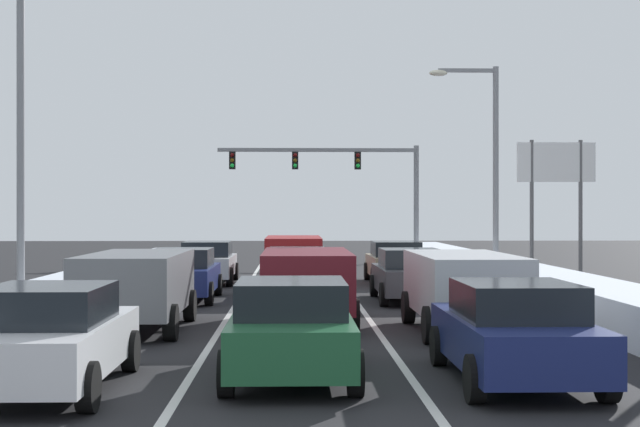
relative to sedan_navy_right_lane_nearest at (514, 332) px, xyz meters
The scene contains 21 objects.
ground_plane 10.97m from the sedan_navy_right_lane_nearest, 107.02° to the left, with size 120.00×120.00×0.00m, color black.
lane_stripe_between_right_lane_and_center_lane 14.93m from the sedan_navy_right_lane_nearest, 95.78° to the left, with size 0.14×48.15×0.01m, color silver.
lane_stripe_between_center_lane_and_left_lane 15.64m from the sedan_navy_right_lane_nearest, 108.28° to the left, with size 0.14×48.15×0.01m, color silver.
snow_bank_right_shoulder 15.32m from the sedan_navy_right_lane_nearest, 75.64° to the left, with size 2.03×48.15×0.88m, color silver.
snow_bank_left_shoulder 18.01m from the sedan_navy_right_lane_nearest, 124.51° to the left, with size 1.74×48.15×0.57m, color silver.
sedan_navy_right_lane_nearest is the anchor object (origin of this frame).
suv_silver_right_lane_second 5.80m from the sedan_navy_right_lane_nearest, 87.13° to the left, with size 2.16×4.90×1.67m.
sedan_charcoal_right_lane_third 12.80m from the sedan_navy_right_lane_nearest, 89.85° to the left, with size 2.00×4.50×1.51m.
sedan_tan_right_lane_fourth 19.72m from the sedan_navy_right_lane_nearest, 88.89° to the left, with size 2.00×4.50×1.51m.
sedan_green_center_lane_nearest 3.38m from the sedan_navy_right_lane_nearest, behind, with size 2.00×4.50×1.51m.
suv_maroon_center_lane_second 7.96m from the sedan_navy_right_lane_nearest, 112.21° to the left, with size 2.16×4.90×1.67m.
sedan_black_center_lane_third 14.12m from the sedan_navy_right_lane_nearest, 103.06° to the left, with size 2.00×4.50×1.51m.
suv_red_center_lane_fourth 20.06m from the sedan_navy_right_lane_nearest, 99.46° to the left, with size 2.16×4.90×1.67m.
sedan_white_left_lane_nearest 6.82m from the sedan_navy_right_lane_nearest, behind, with size 2.00×4.50×1.51m.
suv_gray_left_lane_second 9.24m from the sedan_navy_right_lane_nearest, 136.40° to the left, with size 2.16×4.90×1.67m.
sedan_navy_left_lane_third 14.76m from the sedan_navy_right_lane_nearest, 116.14° to the left, with size 2.00×4.50×1.51m.
sedan_silver_left_lane_fourth 20.82m from the sedan_navy_right_lane_nearest, 107.85° to the left, with size 2.00×4.50×1.51m.
traffic_light_gantry 36.93m from the sedan_navy_right_lane_nearest, 90.67° to the left, with size 10.94×0.47×6.20m.
street_lamp_right_mid 22.16m from the sedan_navy_right_lane_nearest, 79.32° to the left, with size 2.66×0.36×8.11m.
street_lamp_left_mid 16.98m from the sedan_navy_right_lane_nearest, 130.45° to the left, with size 2.66×0.36×9.10m.
roadside_sign_right 25.06m from the sedan_navy_right_lane_nearest, 72.72° to the left, with size 3.20×0.16×5.50m.
Camera 1 is at (-0.11, -6.81, 2.54)m, focal length 52.39 mm.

